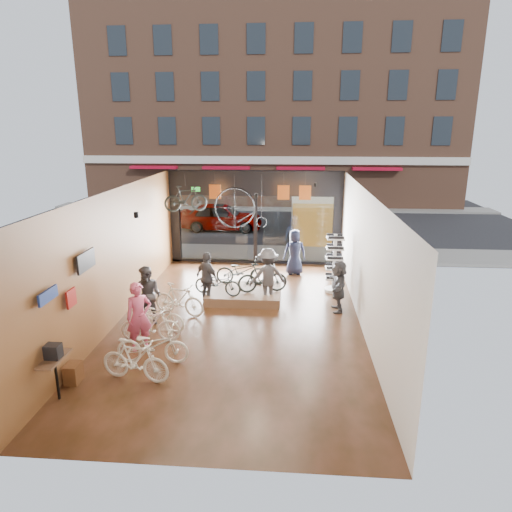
# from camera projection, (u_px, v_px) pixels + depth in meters

# --- Properties ---
(ground_plane) EXTENTS (7.00, 12.00, 0.04)m
(ground_plane) POSITION_uv_depth(u_px,v_px,m) (239.00, 321.00, 13.35)
(ground_plane) COLOR black
(ground_plane) RESTS_ON ground
(ceiling) EXTENTS (7.00, 12.00, 0.04)m
(ceiling) POSITION_uv_depth(u_px,v_px,m) (238.00, 190.00, 12.30)
(ceiling) COLOR black
(ceiling) RESTS_ON ground
(wall_left) EXTENTS (0.04, 12.00, 3.80)m
(wall_left) POSITION_uv_depth(u_px,v_px,m) (117.00, 256.00, 13.10)
(wall_left) COLOR brown
(wall_left) RESTS_ON ground
(wall_right) EXTENTS (0.04, 12.00, 3.80)m
(wall_right) POSITION_uv_depth(u_px,v_px,m) (365.00, 261.00, 12.56)
(wall_right) COLOR beige
(wall_right) RESTS_ON ground
(wall_back) EXTENTS (7.00, 0.04, 3.80)m
(wall_back) POSITION_uv_depth(u_px,v_px,m) (193.00, 366.00, 7.06)
(wall_back) COLOR beige
(wall_back) RESTS_ON ground
(storefront) EXTENTS (7.00, 0.26, 3.80)m
(storefront) POSITION_uv_depth(u_px,v_px,m) (255.00, 218.00, 18.58)
(storefront) COLOR black
(storefront) RESTS_ON ground
(exit_sign) EXTENTS (0.35, 0.06, 0.18)m
(exit_sign) POSITION_uv_depth(u_px,v_px,m) (196.00, 189.00, 18.33)
(exit_sign) COLOR #198C26
(exit_sign) RESTS_ON storefront
(street_road) EXTENTS (30.00, 18.00, 0.02)m
(street_road) POSITION_uv_depth(u_px,v_px,m) (267.00, 220.00, 27.73)
(street_road) COLOR black
(street_road) RESTS_ON ground
(sidewalk_near) EXTENTS (30.00, 2.40, 0.12)m
(sidewalk_near) POSITION_uv_depth(u_px,v_px,m) (258.00, 253.00, 20.24)
(sidewalk_near) COLOR slate
(sidewalk_near) RESTS_ON ground
(sidewalk_far) EXTENTS (30.00, 2.00, 0.12)m
(sidewalk_far) POSITION_uv_depth(u_px,v_px,m) (270.00, 208.00, 31.55)
(sidewalk_far) COLOR slate
(sidewalk_far) RESTS_ON ground
(opposite_building) EXTENTS (26.00, 5.00, 14.00)m
(opposite_building) POSITION_uv_depth(u_px,v_px,m) (273.00, 104.00, 32.05)
(opposite_building) COLOR brown
(opposite_building) RESTS_ON ground
(street_car) EXTENTS (4.43, 1.78, 1.51)m
(street_car) POSITION_uv_depth(u_px,v_px,m) (221.00, 217.00, 24.83)
(street_car) COLOR gray
(street_car) RESTS_ON street_road
(box_truck) EXTENTS (2.36, 7.07, 2.79)m
(box_truck) POSITION_uv_depth(u_px,v_px,m) (315.00, 209.00, 23.31)
(box_truck) COLOR silver
(box_truck) RESTS_ON street_road
(floor_bike_1) EXTENTS (1.68, 0.76, 0.98)m
(floor_bike_1) POSITION_uv_depth(u_px,v_px,m) (135.00, 360.00, 10.09)
(floor_bike_1) COLOR silver
(floor_bike_1) RESTS_ON ground_plane
(floor_bike_2) EXTENTS (1.75, 0.67, 0.91)m
(floor_bike_2) POSITION_uv_depth(u_px,v_px,m) (153.00, 345.00, 10.87)
(floor_bike_2) COLOR silver
(floor_bike_2) RESTS_ON ground_plane
(floor_bike_3) EXTENTS (1.59, 0.53, 0.94)m
(floor_bike_3) POSITION_uv_depth(u_px,v_px,m) (150.00, 325.00, 11.94)
(floor_bike_3) COLOR silver
(floor_bike_3) RESTS_ON ground_plane
(floor_bike_4) EXTENTS (1.76, 0.99, 0.88)m
(floor_bike_4) POSITION_uv_depth(u_px,v_px,m) (157.00, 315.00, 12.64)
(floor_bike_4) COLOR silver
(floor_bike_4) RESTS_ON ground_plane
(floor_bike_5) EXTENTS (1.71, 0.92, 0.99)m
(floor_bike_5) POSITION_uv_depth(u_px,v_px,m) (179.00, 299.00, 13.64)
(floor_bike_5) COLOR silver
(floor_bike_5) RESTS_ON ground_plane
(display_platform) EXTENTS (2.40, 1.80, 0.30)m
(display_platform) POSITION_uv_depth(u_px,v_px,m) (244.00, 294.00, 15.04)
(display_platform) COLOR brown
(display_platform) RESTS_ON ground_plane
(display_bike_left) EXTENTS (1.63, 0.86, 0.81)m
(display_bike_left) POSITION_uv_depth(u_px,v_px,m) (218.00, 283.00, 14.45)
(display_bike_left) COLOR black
(display_bike_left) RESTS_ON display_platform
(display_bike_mid) EXTENTS (1.67, 0.81, 0.97)m
(display_bike_mid) POSITION_uv_depth(u_px,v_px,m) (262.00, 278.00, 14.67)
(display_bike_mid) COLOR black
(display_bike_mid) RESTS_ON display_platform
(display_bike_right) EXTENTS (1.74, 0.62, 0.92)m
(display_bike_right) POSITION_uv_depth(u_px,v_px,m) (242.00, 271.00, 15.44)
(display_bike_right) COLOR black
(display_bike_right) RESTS_ON display_platform
(customer_0) EXTENTS (0.78, 0.70, 1.78)m
(customer_0) POSITION_uv_depth(u_px,v_px,m) (139.00, 317.00, 11.41)
(customer_0) COLOR #CC4C72
(customer_0) RESTS_ON ground_plane
(customer_1) EXTENTS (0.95, 0.82, 1.70)m
(customer_1) POSITION_uv_depth(u_px,v_px,m) (148.00, 295.00, 12.95)
(customer_1) COLOR #3F3F44
(customer_1) RESTS_ON ground_plane
(customer_2) EXTENTS (1.02, 0.95, 1.69)m
(customer_2) POSITION_uv_depth(u_px,v_px,m) (207.00, 278.00, 14.46)
(customer_2) COLOR #3F3F44
(customer_2) RESTS_ON ground_plane
(customer_3) EXTENTS (1.29, 0.93, 1.80)m
(customer_3) POSITION_uv_depth(u_px,v_px,m) (268.00, 276.00, 14.49)
(customer_3) COLOR #3F3F44
(customer_3) RESTS_ON ground_plane
(customer_4) EXTENTS (0.91, 0.65, 1.75)m
(customer_4) POSITION_uv_depth(u_px,v_px,m) (295.00, 252.00, 17.33)
(customer_4) COLOR #161C33
(customer_4) RESTS_ON ground_plane
(customer_5) EXTENTS (0.49, 1.49, 1.60)m
(customer_5) POSITION_uv_depth(u_px,v_px,m) (338.00, 286.00, 13.87)
(customer_5) COLOR #3F3F44
(customer_5) RESTS_ON ground_plane
(sunglasses_rack) EXTENTS (0.72, 0.66, 2.01)m
(sunglasses_rack) POSITION_uv_depth(u_px,v_px,m) (334.00, 263.00, 15.47)
(sunglasses_rack) COLOR white
(sunglasses_rack) RESTS_ON ground_plane
(wall_merch) EXTENTS (0.40, 2.40, 2.60)m
(wall_merch) POSITION_uv_depth(u_px,v_px,m) (65.00, 326.00, 9.89)
(wall_merch) COLOR navy
(wall_merch) RESTS_ON wall_left
(penny_farthing) EXTENTS (1.91, 0.06, 1.53)m
(penny_farthing) POSITION_uv_depth(u_px,v_px,m) (243.00, 209.00, 17.02)
(penny_farthing) COLOR black
(penny_farthing) RESTS_ON ceiling
(hung_bike) EXTENTS (1.64, 0.94, 0.95)m
(hung_bike) POSITION_uv_depth(u_px,v_px,m) (186.00, 199.00, 16.76)
(hung_bike) COLOR black
(hung_bike) RESTS_ON ceiling
(jersey_left) EXTENTS (0.45, 0.03, 0.55)m
(jersey_left) POSITION_uv_depth(u_px,v_px,m) (215.00, 192.00, 17.61)
(jersey_left) COLOR #CC5919
(jersey_left) RESTS_ON ceiling
(jersey_mid) EXTENTS (0.45, 0.03, 0.55)m
(jersey_mid) POSITION_uv_depth(u_px,v_px,m) (283.00, 192.00, 17.41)
(jersey_mid) COLOR #CC5919
(jersey_mid) RESTS_ON ceiling
(jersey_right) EXTENTS (0.45, 0.03, 0.55)m
(jersey_right) POSITION_uv_depth(u_px,v_px,m) (305.00, 193.00, 17.35)
(jersey_right) COLOR #CC5919
(jersey_right) RESTS_ON ceiling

